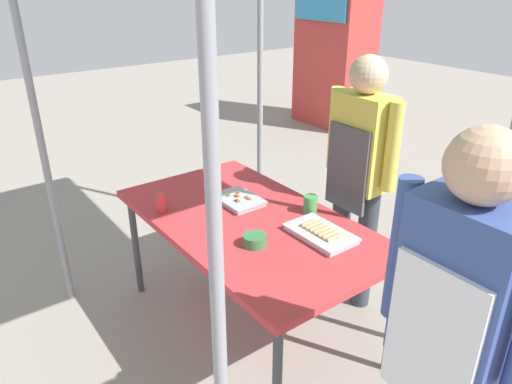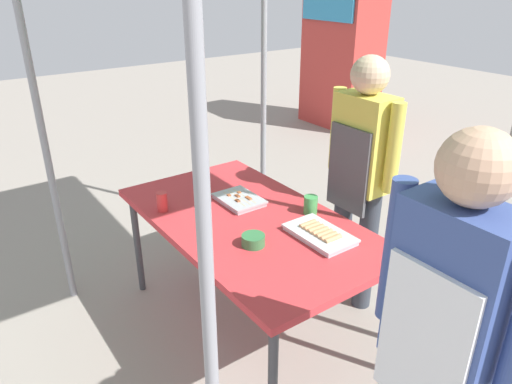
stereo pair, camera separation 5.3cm
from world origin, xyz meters
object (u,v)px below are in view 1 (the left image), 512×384
at_px(drink_cup_by_wok, 161,203).
at_px(customer_nearby, 450,327).
at_px(condiment_bowl, 255,240).
at_px(drink_cup_near_edge, 310,204).
at_px(tray_meat_skewers, 238,200).
at_px(stall_table, 249,227).
at_px(vendor_woman, 359,166).
at_px(tray_grilled_sausages, 321,233).
at_px(neighbor_stall_left, 335,52).

xyz_separation_m(drink_cup_by_wok, customer_nearby, (1.69, 0.18, 0.17)).
bearing_deg(condiment_bowl, drink_cup_near_edge, 101.71).
height_order(tray_meat_skewers, drink_cup_by_wok, drink_cup_by_wok).
height_order(stall_table, vendor_woman, vendor_woman).
distance_m(drink_cup_by_wok, vendor_woman, 1.19).
bearing_deg(tray_grilled_sausages, drink_cup_near_edge, 148.94).
distance_m(drink_cup_by_wok, customer_nearby, 1.71).
xyz_separation_m(tray_meat_skewers, condiment_bowl, (0.45, -0.22, 0.01)).
xyz_separation_m(tray_grilled_sausages, vendor_woman, (-0.24, 0.53, 0.17)).
height_order(tray_grilled_sausages, customer_nearby, customer_nearby).
height_order(drink_cup_near_edge, vendor_woman, vendor_woman).
bearing_deg(neighbor_stall_left, tray_grilled_sausages, -46.05).
relative_size(vendor_woman, customer_nearby, 0.98).
distance_m(tray_grilled_sausages, vendor_woman, 0.61).
bearing_deg(drink_cup_near_edge, tray_meat_skewers, -144.91).
bearing_deg(drink_cup_by_wok, drink_cup_near_edge, 52.24).
bearing_deg(tray_meat_skewers, tray_grilled_sausages, 10.57).
relative_size(stall_table, drink_cup_by_wok, 14.02).
xyz_separation_m(stall_table, tray_grilled_sausages, (0.38, 0.18, 0.07)).
bearing_deg(vendor_woman, tray_grilled_sausages, 113.99).
xyz_separation_m(tray_meat_skewers, drink_cup_near_edge, (0.36, 0.25, 0.04)).
relative_size(tray_grilled_sausages, drink_cup_by_wok, 3.19).
relative_size(stall_table, drink_cup_near_edge, 15.18).
bearing_deg(drink_cup_near_edge, tray_grilled_sausages, -31.06).
xyz_separation_m(tray_grilled_sausages, condiment_bowl, (-0.14, -0.33, 0.01)).
bearing_deg(drink_cup_near_edge, drink_cup_by_wok, -127.76).
distance_m(stall_table, drink_cup_near_edge, 0.37).
bearing_deg(drink_cup_by_wok, tray_grilled_sausages, 35.22).
distance_m(tray_grilled_sausages, neighbor_stall_left, 4.66).
bearing_deg(vendor_woman, stall_table, 78.44).
bearing_deg(condiment_bowl, neighbor_stall_left, 130.08).
distance_m(tray_meat_skewers, vendor_woman, 0.75).
relative_size(drink_cup_by_wok, vendor_woman, 0.07).
height_order(stall_table, drink_cup_by_wok, drink_cup_by_wok).
relative_size(drink_cup_near_edge, vendor_woman, 0.07).
distance_m(stall_table, tray_grilled_sausages, 0.43).
bearing_deg(drink_cup_near_edge, customer_nearby, -22.70).
bearing_deg(tray_grilled_sausages, neighbor_stall_left, 133.95).
height_order(tray_meat_skewers, vendor_woman, vendor_woman).
xyz_separation_m(drink_cup_by_wok, neighbor_stall_left, (-2.48, 3.88, 0.20)).
bearing_deg(customer_nearby, drink_cup_near_edge, 157.30).
bearing_deg(drink_cup_by_wok, condiment_bowl, 18.37).
bearing_deg(vendor_woman, drink_cup_by_wok, 64.19).
xyz_separation_m(condiment_bowl, vendor_woman, (-0.10, 0.86, 0.17)).
bearing_deg(vendor_woman, tray_meat_skewers, 61.40).
height_order(condiment_bowl, vendor_woman, vendor_woman).
xyz_separation_m(vendor_woman, neighbor_stall_left, (-2.99, 2.82, 0.07)).
relative_size(tray_grilled_sausages, condiment_bowl, 3.06).
bearing_deg(tray_meat_skewers, stall_table, -19.51).
bearing_deg(customer_nearby, condiment_bowl, 178.80).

